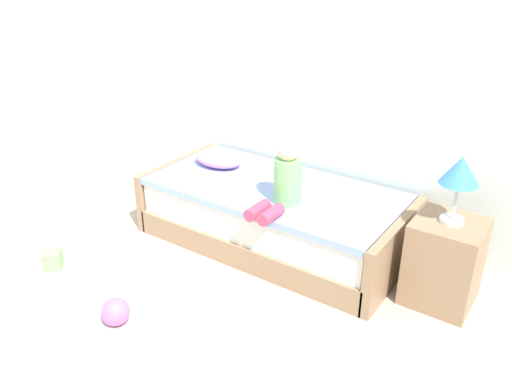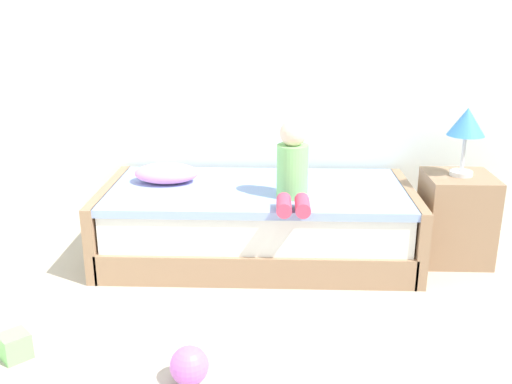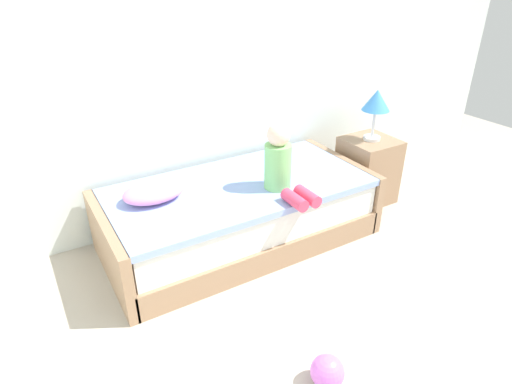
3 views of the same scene
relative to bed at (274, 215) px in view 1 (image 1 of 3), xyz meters
name	(u,v)px [view 1 (image 1 of 3)]	position (x,y,z in m)	size (l,w,h in m)	color
wall_rear	(304,51)	(-0.12, 0.60, 1.20)	(7.20, 0.10, 2.90)	silver
bed	(274,215)	(0.00, 0.00, 0.00)	(2.11, 1.00, 0.50)	#997556
nightstand	(444,262)	(1.35, 0.00, 0.05)	(0.44, 0.44, 0.60)	#997556
table_lamp	(460,174)	(1.35, 0.00, 0.69)	(0.24, 0.24, 0.45)	silver
child_figure	(284,179)	(0.23, -0.23, 0.46)	(0.20, 0.51, 0.50)	#7FC672
pillow	(219,158)	(-0.63, 0.10, 0.32)	(0.44, 0.30, 0.13)	#EA8CC6
toy_ball	(116,312)	(-0.27, -1.44, -0.16)	(0.18, 0.18, 0.18)	#CC66D8
toy_block	(53,260)	(-1.16, -1.27, -0.18)	(0.13, 0.13, 0.13)	#7FD872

